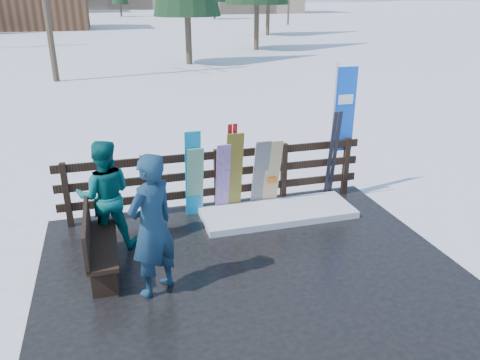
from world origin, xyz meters
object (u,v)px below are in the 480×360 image
object	(u,v)px
snowboard_2	(234,173)
person_back	(105,196)
bench	(96,241)
snowboard_5	(272,174)
person_front	(152,226)
snowboard_4	(260,175)
snowboard_1	(195,182)
rental_flag	(342,115)
snowboard_0	(193,175)
snowboard_3	(223,179)

from	to	relation	value
snowboard_2	person_back	world-z (taller)	person_back
bench	snowboard_5	distance (m)	3.42
person_front	snowboard_2	bearing A→B (deg)	-164.45
snowboard_4	person_front	xyz separation A→B (m)	(-2.15, -2.09, 0.30)
snowboard_5	person_front	bearing A→B (deg)	-138.61
snowboard_1	rental_flag	size ratio (longest dim) A/B	0.52
snowboard_0	person_front	distance (m)	2.29
snowboard_0	snowboard_5	world-z (taller)	snowboard_0
snowboard_1	snowboard_4	distance (m)	1.20
snowboard_3	snowboard_5	bearing A→B (deg)	-0.00
snowboard_2	snowboard_5	bearing A→B (deg)	0.00
bench	snowboard_4	world-z (taller)	snowboard_4
snowboard_2	snowboard_3	bearing A→B (deg)	180.00
person_front	person_back	xyz separation A→B (m)	(-0.57, 1.41, -0.10)
snowboard_0	rental_flag	distance (m)	3.04
bench	snowboard_1	xyz separation A→B (m)	(1.68, 1.44, 0.15)
bench	snowboard_3	world-z (taller)	snowboard_3
person_back	rental_flag	bearing A→B (deg)	-164.46
snowboard_2	snowboard_5	world-z (taller)	snowboard_2
person_back	bench	bearing A→B (deg)	81.08
snowboard_3	person_back	bearing A→B (deg)	-161.28
snowboard_2	rental_flag	xyz separation A→B (m)	(2.18, 0.27, 0.84)
snowboard_1	snowboard_2	distance (m)	0.71
snowboard_0	snowboard_5	size ratio (longest dim) A/B	1.19
snowboard_4	person_back	world-z (taller)	person_back
person_front	person_back	distance (m)	1.52
snowboard_3	rental_flag	world-z (taller)	rental_flag
snowboard_2	snowboard_0	bearing A→B (deg)	-180.00
snowboard_2	snowboard_3	distance (m)	0.23
snowboard_1	snowboard_4	world-z (taller)	snowboard_4
snowboard_1	person_back	distance (m)	1.68
snowboard_3	snowboard_4	distance (m)	0.71
person_front	snowboard_0	bearing A→B (deg)	-149.76
snowboard_3	snowboard_4	bearing A→B (deg)	-0.00
snowboard_4	rental_flag	world-z (taller)	rental_flag
snowboard_2	snowboard_3	world-z (taller)	snowboard_2
rental_flag	person_front	bearing A→B (deg)	-148.39
snowboard_5	snowboard_4	bearing A→B (deg)	180.00
snowboard_0	snowboard_2	size ratio (longest dim) A/B	1.05
snowboard_2	person_front	distance (m)	2.67
bench	snowboard_3	xyz separation A→B (m)	(2.18, 1.44, 0.16)
snowboard_0	person_front	world-z (taller)	person_front
snowboard_3	person_front	distance (m)	2.56
person_front	person_back	world-z (taller)	person_front
snowboard_5	person_back	world-z (taller)	person_back
snowboard_1	snowboard_5	bearing A→B (deg)	0.00
snowboard_2	person_back	size ratio (longest dim) A/B	0.88
snowboard_1	snowboard_3	xyz separation A→B (m)	(0.50, 0.00, 0.01)
rental_flag	person_back	size ratio (longest dim) A/B	1.49
snowboard_0	snowboard_5	distance (m)	1.46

